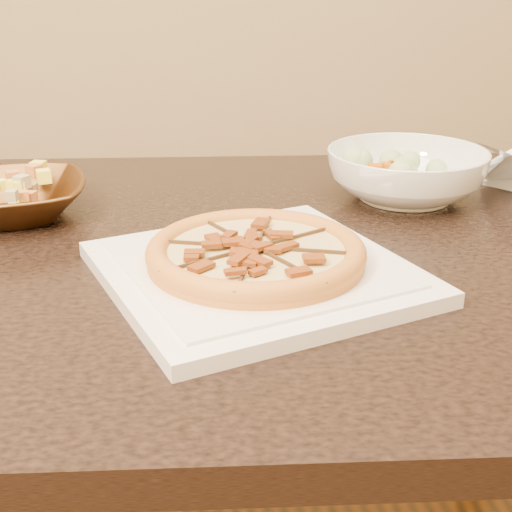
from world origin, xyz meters
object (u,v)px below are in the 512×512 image
object	(u,v)px
dining_table	(188,312)
pizza	(256,253)
bronze_bowl	(10,200)
plate	(256,272)
salad_bowl	(406,175)

from	to	relation	value
dining_table	pizza	xyz separation A→B (m)	(0.08, -0.13, 0.13)
pizza	bronze_bowl	distance (m)	0.42
dining_table	pizza	size ratio (longest dim) A/B	5.72
dining_table	plate	bearing A→B (deg)	-57.11
dining_table	bronze_bowl	xyz separation A→B (m)	(-0.25, 0.13, 0.13)
pizza	bronze_bowl	xyz separation A→B (m)	(-0.33, 0.25, -0.01)
bronze_bowl	pizza	bearing A→B (deg)	-37.49
bronze_bowl	salad_bowl	bearing A→B (deg)	3.06
plate	bronze_bowl	bearing A→B (deg)	142.51
plate	salad_bowl	bearing A→B (deg)	47.50
pizza	salad_bowl	xyz separation A→B (m)	(0.26, 0.29, 0.00)
dining_table	salad_bowl	bearing A→B (deg)	25.08
salad_bowl	plate	bearing A→B (deg)	-132.50
plate	bronze_bowl	distance (m)	0.42
dining_table	salad_bowl	world-z (taller)	salad_bowl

